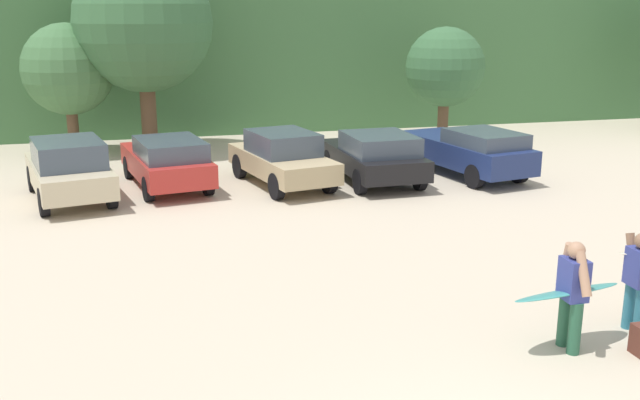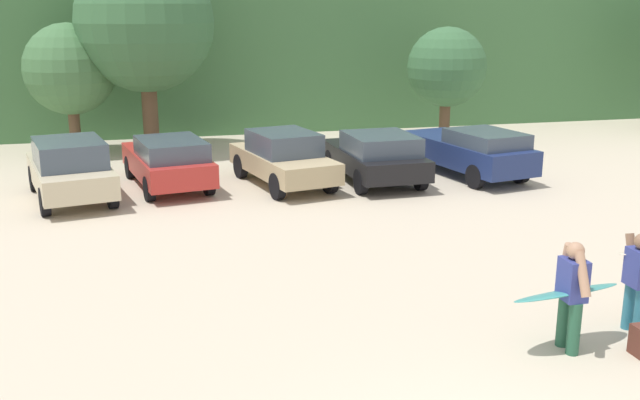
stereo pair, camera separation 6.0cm
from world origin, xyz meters
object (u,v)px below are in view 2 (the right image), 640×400
object	(u,v)px
parked_car_tan	(283,158)
parked_car_navy	(469,150)
person_companion	(638,277)
parked_car_black	(376,156)
parked_car_red	(168,161)
surfboard_teal	(567,293)
parked_car_champagne	(70,168)
person_adult	(572,290)

from	to	relation	value
parked_car_tan	parked_car_navy	distance (m)	5.63
person_companion	parked_car_tan	bearing A→B (deg)	-71.41
parked_car_black	person_companion	xyz separation A→B (m)	(0.77, -10.60, 0.13)
parked_car_red	surfboard_teal	world-z (taller)	parked_car_red
parked_car_red	parked_car_tan	distance (m)	3.22
parked_car_champagne	parked_car_tan	world-z (taller)	parked_car_champagne
parked_car_champagne	parked_car_tan	bearing A→B (deg)	-99.48
parked_car_tan	parked_car_red	bearing A→B (deg)	68.77
parked_car_red	surfboard_teal	distance (m)	12.69
parked_car_black	person_adult	world-z (taller)	person_adult
parked_car_champagne	surfboard_teal	size ratio (longest dim) A/B	2.34
parked_car_champagne	person_companion	xyz separation A→B (m)	(9.15, -10.58, 0.06)
person_adult	person_companion	distance (m)	1.37
parked_car_champagne	person_companion	size ratio (longest dim) A/B	2.80
parked_car_black	person_companion	size ratio (longest dim) A/B	2.68
parked_car_red	parked_car_black	world-z (taller)	parked_car_black
parked_car_navy	person_adult	distance (m)	11.54
parked_car_red	person_companion	bearing A→B (deg)	-159.78
parked_car_tan	parked_car_champagne	bearing A→B (deg)	80.39
parked_car_red	parked_car_tan	bearing A→B (deg)	-108.99
parked_car_navy	parked_car_tan	bearing A→B (deg)	77.08
parked_car_champagne	parked_car_red	distance (m)	2.66
parked_car_red	person_companion	distance (m)	13.13
parked_car_champagne	parked_car_red	size ratio (longest dim) A/B	0.97
parked_car_black	parked_car_navy	world-z (taller)	parked_car_navy
parked_car_champagne	parked_car_tan	distance (m)	5.73
parked_car_black	surfboard_teal	xyz separation A→B (m)	(-0.58, -10.80, 0.09)
parked_car_red	parked_car_navy	world-z (taller)	parked_car_navy
parked_car_red	parked_car_champagne	bearing A→B (deg)	96.77
parked_car_champagne	parked_car_navy	distance (m)	11.35
person_adult	surfboard_teal	bearing A→B (deg)	-79.94
parked_car_red	person_companion	world-z (taller)	person_companion
parked_car_black	parked_car_navy	size ratio (longest dim) A/B	0.86
parked_car_red	parked_car_navy	xyz separation A→B (m)	(8.81, -0.66, 0.01)
parked_car_black	person_adult	bearing A→B (deg)	175.06
parked_car_champagne	parked_car_navy	size ratio (longest dim) A/B	0.90
parked_car_navy	surfboard_teal	world-z (taller)	parked_car_navy
parked_car_champagne	parked_car_black	xyz separation A→B (m)	(8.38, 0.02, -0.07)
parked_car_navy	person_companion	distance (m)	10.91
parked_car_black	person_companion	distance (m)	10.63
person_companion	person_adult	bearing A→B (deg)	13.65
parked_car_black	parked_car_navy	bearing A→B (deg)	-90.24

